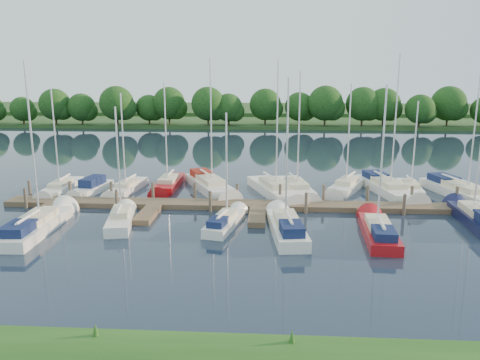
# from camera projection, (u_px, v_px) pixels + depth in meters

# --- Properties ---
(ground) EXTENTS (260.00, 260.00, 0.00)m
(ground) POSITION_uv_depth(u_px,v_px,m) (255.00, 244.00, 28.74)
(ground) COLOR #1A2435
(ground) RESTS_ON ground
(dock) EXTENTS (40.00, 6.00, 0.40)m
(dock) POSITION_uv_depth(u_px,v_px,m) (258.00, 208.00, 35.81)
(dock) COLOR brown
(dock) RESTS_ON ground
(mooring_pilings) EXTENTS (38.24, 2.84, 2.00)m
(mooring_pilings) POSITION_uv_depth(u_px,v_px,m) (258.00, 199.00, 36.82)
(mooring_pilings) COLOR #473D33
(mooring_pilings) RESTS_ON ground
(far_shore) EXTENTS (180.00, 30.00, 0.60)m
(far_shore) POSITION_uv_depth(u_px,v_px,m) (266.00, 120.00, 101.66)
(far_shore) COLOR #214219
(far_shore) RESTS_ON ground
(distant_hill) EXTENTS (220.00, 40.00, 1.40)m
(distant_hill) POSITION_uv_depth(u_px,v_px,m) (266.00, 110.00, 125.90)
(distant_hill) COLOR #335625
(distant_hill) RESTS_ON ground
(treeline) EXTENTS (146.99, 9.63, 8.29)m
(treeline) POSITION_uv_depth(u_px,v_px,m) (241.00, 107.00, 88.67)
(treeline) COLOR #38281C
(treeline) RESTS_ON ground
(sailboat_n_0) EXTENTS (2.07, 7.40, 9.36)m
(sailboat_n_0) POSITION_uv_depth(u_px,v_px,m) (61.00, 189.00, 41.42)
(sailboat_n_0) COLOR white
(sailboat_n_0) RESTS_ON ground
(motorboat) EXTENTS (2.32, 5.64, 1.66)m
(motorboat) POSITION_uv_depth(u_px,v_px,m) (92.00, 189.00, 41.15)
(motorboat) COLOR white
(motorboat) RESTS_ON ground
(sailboat_n_2) EXTENTS (2.23, 7.09, 8.97)m
(sailboat_n_2) POSITION_uv_depth(u_px,v_px,m) (127.00, 189.00, 41.47)
(sailboat_n_2) COLOR white
(sailboat_n_2) RESTS_ON ground
(sailboat_n_3) EXTENTS (1.85, 7.75, 9.94)m
(sailboat_n_3) POSITION_uv_depth(u_px,v_px,m) (168.00, 185.00, 42.73)
(sailboat_n_3) COLOR #9C0E13
(sailboat_n_3) RESTS_ON ground
(sailboat_n_4) EXTENTS (5.63, 9.11, 11.95)m
(sailboat_n_4) POSITION_uv_depth(u_px,v_px,m) (210.00, 187.00, 41.93)
(sailboat_n_4) COLOR white
(sailboat_n_4) RESTS_ON ground
(sailboat_n_5) EXTENTS (4.77, 9.14, 11.78)m
(sailboat_n_5) POSITION_uv_depth(u_px,v_px,m) (275.00, 192.00, 40.37)
(sailboat_n_5) COLOR white
(sailboat_n_5) RESTS_ON ground
(sailboat_n_6) EXTENTS (3.35, 8.64, 10.86)m
(sailboat_n_6) POSITION_uv_depth(u_px,v_px,m) (296.00, 190.00, 40.92)
(sailboat_n_6) COLOR white
(sailboat_n_6) RESTS_ON ground
(sailboat_n_7) EXTENTS (4.48, 7.42, 9.82)m
(sailboat_n_7) POSITION_uv_depth(u_px,v_px,m) (347.00, 187.00, 41.84)
(sailboat_n_7) COLOR white
(sailboat_n_7) RESTS_ON ground
(sailboat_n_8) EXTENTS (3.98, 9.79, 12.26)m
(sailboat_n_8) POSITION_uv_depth(u_px,v_px,m) (388.00, 189.00, 41.01)
(sailboat_n_8) COLOR white
(sailboat_n_8) RESTS_ON ground
(sailboat_n_9) EXTENTS (2.04, 6.51, 8.32)m
(sailboat_n_9) POSITION_uv_depth(u_px,v_px,m) (410.00, 189.00, 41.21)
(sailboat_n_9) COLOR white
(sailboat_n_9) RESTS_ON ground
(sailboat_n_10) EXTENTS (4.56, 10.24, 12.86)m
(sailboat_n_10) POSITION_uv_depth(u_px,v_px,m) (463.00, 194.00, 39.37)
(sailboat_n_10) COLOR white
(sailboat_n_10) RESTS_ON ground
(sailboat_s_0) EXTENTS (2.40, 9.00, 11.46)m
(sailboat_s_0) POSITION_uv_depth(u_px,v_px,m) (37.00, 226.00, 31.00)
(sailboat_s_0) COLOR white
(sailboat_s_0) RESTS_ON ground
(sailboat_s_1) EXTENTS (2.54, 6.51, 8.51)m
(sailboat_s_1) POSITION_uv_depth(u_px,v_px,m) (121.00, 220.00, 32.49)
(sailboat_s_1) COLOR white
(sailboat_s_1) RESTS_ON ground
(sailboat_s_2) EXTENTS (2.57, 6.29, 8.06)m
(sailboat_s_2) POSITION_uv_depth(u_px,v_px,m) (225.00, 222.00, 31.92)
(sailboat_s_2) COLOR white
(sailboat_s_2) RESTS_ON ground
(sailboat_s_3) EXTENTS (2.65, 8.14, 10.48)m
(sailboat_s_3) POSITION_uv_depth(u_px,v_px,m) (286.00, 229.00, 30.52)
(sailboat_s_3) COLOR white
(sailboat_s_3) RESTS_ON ground
(sailboat_s_4) EXTENTS (2.32, 7.84, 9.98)m
(sailboat_s_4) POSITION_uv_depth(u_px,v_px,m) (378.00, 232.00, 30.00)
(sailboat_s_4) COLOR #9C0E13
(sailboat_s_4) RESTS_ON ground
(sailboat_s_5) EXTENTS (2.17, 7.96, 10.32)m
(sailboat_s_5) POSITION_uv_depth(u_px,v_px,m) (475.00, 219.00, 32.62)
(sailboat_s_5) COLOR #101336
(sailboat_s_5) RESTS_ON ground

